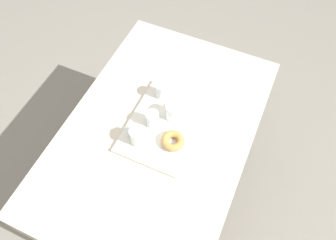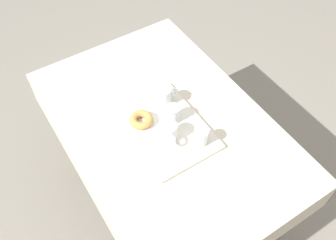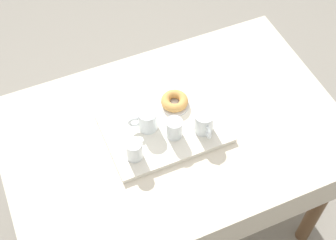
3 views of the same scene
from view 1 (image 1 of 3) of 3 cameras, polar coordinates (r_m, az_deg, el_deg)
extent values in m
plane|color=gray|center=(2.28, -1.25, -11.74)|extent=(6.00, 6.00, 0.00)
cube|color=beige|center=(1.59, -1.75, -2.12)|extent=(1.30, 0.86, 0.04)
cube|color=beige|center=(1.63, 12.28, -8.98)|extent=(1.30, 0.01, 0.14)
cube|color=beige|center=(1.81, -14.03, 1.32)|extent=(1.30, 0.01, 0.14)
cube|color=beige|center=(2.03, 6.20, 11.15)|extent=(0.01, 0.86, 0.14)
cylinder|color=brown|center=(2.17, 12.99, 1.23)|extent=(0.06, 0.06, 0.74)
cylinder|color=brown|center=(1.90, -18.79, -17.68)|extent=(0.06, 0.06, 0.74)
cylinder|color=brown|center=(2.28, -3.30, 7.05)|extent=(0.06, 0.06, 0.74)
cube|color=silver|center=(1.58, -0.75, -0.87)|extent=(0.45, 0.32, 0.02)
cylinder|color=white|center=(1.55, 0.89, 1.53)|extent=(0.07, 0.07, 0.09)
cylinder|color=#B27523|center=(1.56, 0.89, 1.36)|extent=(0.06, 0.06, 0.06)
torus|color=white|center=(1.57, 1.91, 2.77)|extent=(0.05, 0.02, 0.05)
cylinder|color=white|center=(1.49, -5.23, -2.74)|extent=(0.07, 0.07, 0.09)
cylinder|color=#B27523|center=(1.50, -5.20, -2.90)|extent=(0.06, 0.06, 0.06)
torus|color=white|center=(1.50, -6.77, -1.87)|extent=(0.02, 0.05, 0.05)
cylinder|color=white|center=(1.53, -2.72, 0.21)|extent=(0.06, 0.06, 0.08)
cylinder|color=silver|center=(1.55, -2.69, -0.16)|extent=(0.05, 0.05, 0.04)
cylinder|color=white|center=(1.63, -1.11, 5.16)|extent=(0.06, 0.06, 0.08)
cylinder|color=silver|center=(1.64, -1.11, 4.95)|extent=(0.05, 0.05, 0.06)
cylinder|color=silver|center=(1.51, 0.85, -3.97)|extent=(0.11, 0.11, 0.01)
torus|color=tan|center=(1.49, 0.86, -3.60)|extent=(0.11, 0.11, 0.03)
camera|label=2|loc=(1.60, 47.56, 46.40)|focal=39.89mm
camera|label=3|loc=(1.78, -45.87, 53.63)|focal=51.65mm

